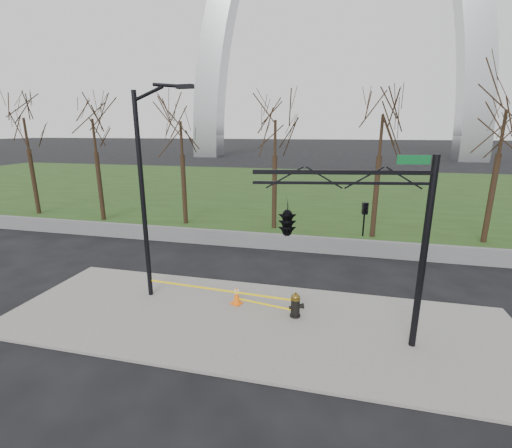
% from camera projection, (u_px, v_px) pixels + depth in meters
% --- Properties ---
extents(ground, '(500.00, 500.00, 0.00)m').
position_uv_depth(ground, '(253.00, 322.00, 12.49)').
color(ground, black).
rests_on(ground, ground).
extents(sidewalk, '(18.00, 6.00, 0.10)m').
position_uv_depth(sidewalk, '(253.00, 321.00, 12.47)').
color(sidewalk, slate).
rests_on(sidewalk, ground).
extents(grass_strip, '(120.00, 40.00, 0.06)m').
position_uv_depth(grass_strip, '(315.00, 189.00, 40.66)').
color(grass_strip, '#233A15').
rests_on(grass_strip, ground).
extents(guardrail, '(60.00, 0.30, 0.90)m').
position_uv_depth(guardrail, '(287.00, 242.00, 19.88)').
color(guardrail, '#59595B').
rests_on(guardrail, ground).
extents(gateway_arch, '(66.00, 6.00, 65.00)m').
position_uv_depth(gateway_arch, '(337.00, 4.00, 74.48)').
color(gateway_arch, '#B3B6BA').
rests_on(gateway_arch, ground).
extents(tree_row, '(55.88, 4.00, 8.42)m').
position_uv_depth(tree_row, '(377.00, 171.00, 21.56)').
color(tree_row, black).
rests_on(tree_row, ground).
extents(fire_hydrant, '(0.59, 0.40, 0.95)m').
position_uv_depth(fire_hydrant, '(296.00, 305.00, 12.60)').
color(fire_hydrant, black).
rests_on(fire_hydrant, sidewalk).
extents(traffic_cone, '(0.50, 0.50, 0.74)m').
position_uv_depth(traffic_cone, '(237.00, 295.00, 13.53)').
color(traffic_cone, '#FF660D').
rests_on(traffic_cone, sidewalk).
extents(street_light, '(2.39, 0.29, 8.21)m').
position_uv_depth(street_light, '(147.00, 183.00, 13.16)').
color(street_light, black).
rests_on(street_light, ground).
extents(traffic_signal_mast, '(5.02, 2.54, 6.00)m').
position_uv_depth(traffic_signal_mast, '(314.00, 219.00, 10.10)').
color(traffic_signal_mast, black).
rests_on(traffic_signal_mast, ground).
extents(caution_tape, '(5.99, 0.43, 0.47)m').
position_uv_depth(caution_tape, '(231.00, 294.00, 13.32)').
color(caution_tape, yellow).
rests_on(caution_tape, ground).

